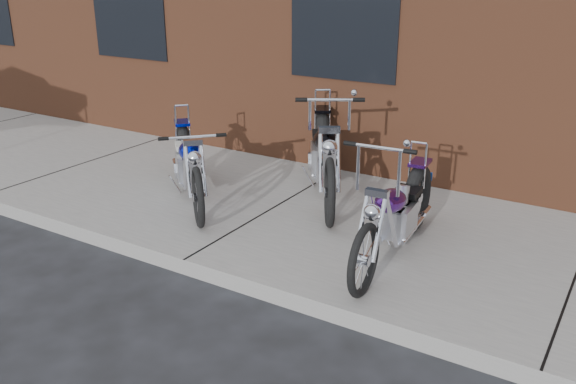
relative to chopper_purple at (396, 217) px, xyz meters
The scene contains 5 objects.
ground 1.95m from the chopper_purple, 145.49° to the right, with size 120.00×120.00×0.00m, color black.
sidewalk 1.67m from the chopper_purple, 164.21° to the left, with size 22.00×3.00×0.15m, color gray.
chopper_purple is the anchor object (origin of this frame).
chopper_blue 2.49m from the chopper_purple, behind, with size 1.61×1.55×0.93m.
chopper_third 1.68m from the chopper_purple, 140.17° to the left, with size 1.37×2.14×1.24m.
Camera 1 is at (3.33, -3.63, 2.59)m, focal length 38.00 mm.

